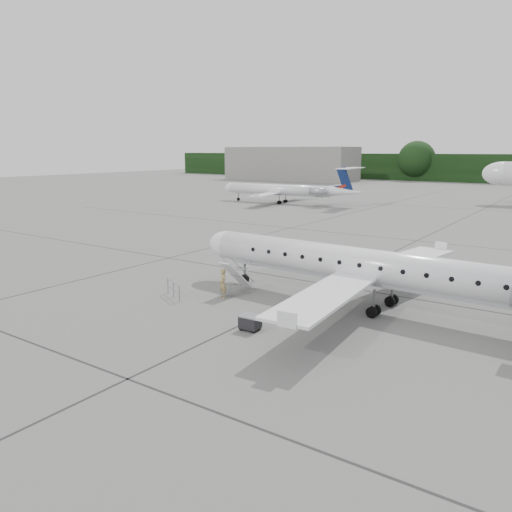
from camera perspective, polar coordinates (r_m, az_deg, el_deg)
The scene contains 8 objects.
ground at distance 26.77m, azimuth 12.50°, elevation -8.12°, with size 320.00×320.00×0.00m, color slate.
terminal_building at distance 155.22m, azimuth 3.96°, elevation 10.48°, with size 40.00×14.00×10.00m, color slate.
main_regional_jet at distance 29.34m, azimuth 12.87°, elevation 0.75°, with size 27.37×19.71×7.02m, color silver, non-canonical shape.
airstair at distance 32.20m, azimuth -2.22°, elevation -2.35°, with size 0.85×2.44×2.20m, color silver, non-canonical shape.
passenger at distance 31.24m, azimuth -3.82°, elevation -3.15°, with size 0.68×0.44×1.85m, color #988553.
safety_railing at distance 31.76m, azimuth -9.42°, elevation -3.84°, with size 2.20×0.08×1.00m, color gray, non-canonical shape.
baggage_cart at distance 25.82m, azimuth -0.67°, elevation -7.58°, with size 0.99×0.80×0.85m, color black, non-canonical shape.
bg_regional_left at distance 87.52m, azimuth 2.53°, elevation 8.16°, with size 24.54×17.67×6.44m, color silver, non-canonical shape.
Camera 1 is at (9.19, -23.44, 9.09)m, focal length 35.00 mm.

